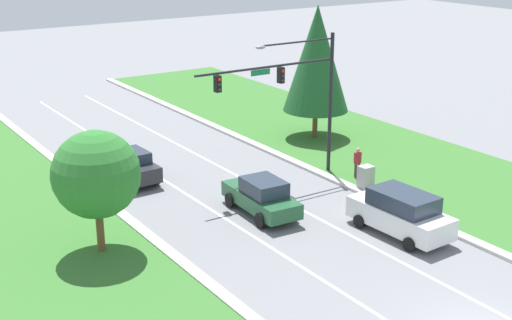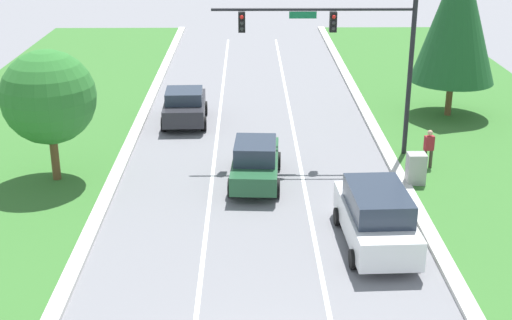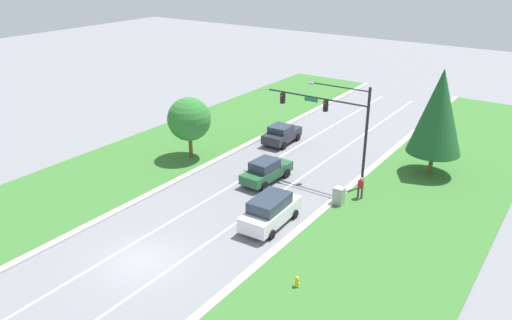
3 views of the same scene
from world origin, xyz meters
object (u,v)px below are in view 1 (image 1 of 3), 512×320
Objects in this scene: conifer_near_right_tree at (317,59)px; forest_sedan at (262,196)px; utility_cabinet at (366,178)px; pedestrian at (357,161)px; charcoal_sedan at (128,166)px; white_suv at (401,213)px; oak_near_left_tree at (96,175)px; traffic_signal_mast at (294,85)px.

forest_sedan is at bearing -139.13° from conifer_near_right_tree.
conifer_near_right_tree reaches higher than forest_sedan.
pedestrian is (0.86, 1.63, 0.29)m from utility_cabinet.
pedestrian is (10.39, -6.26, 0.07)m from charcoal_sedan.
forest_sedan is 0.96× the size of white_suv.
white_suv is at bearing -116.02° from utility_cabinet.
forest_sedan is 8.21m from oak_near_left_tree.
oak_near_left_tree reaches higher than charcoal_sedan.
utility_cabinet is (2.16, -3.30, -4.46)m from traffic_signal_mast.
conifer_near_right_tree reaches higher than oak_near_left_tree.
oak_near_left_tree is (-11.83, -2.69, -1.70)m from traffic_signal_mast.
pedestrian is at bearing -29.03° from traffic_signal_mast.
conifer_near_right_tree is at bearing 24.90° from oak_near_left_tree.
white_suv is 5.47m from utility_cabinet.
traffic_signal_mast is at bearing -38.42° from pedestrian.
charcoal_sedan is at bearing 116.96° from forest_sedan.
forest_sedan reaches higher than charcoal_sedan.
charcoal_sedan is 8.28m from forest_sedan.
traffic_signal_mast is 1.96× the size of charcoal_sedan.
utility_cabinet is at bearing 61.60° from white_suv.
conifer_near_right_tree is at bearing 63.96° from white_suv.
utility_cabinet is (6.18, -0.31, -0.23)m from forest_sedan.
oak_near_left_tree reaches higher than forest_sedan.
forest_sedan is at bearing 123.56° from white_suv.
traffic_signal_mast is 1.76× the size of forest_sedan.
forest_sedan is at bearing 1.17° from pedestrian.
pedestrian is 0.20× the size of conifer_near_right_tree.
white_suv is 13.06m from oak_near_left_tree.
charcoal_sedan reaches higher than pedestrian.
conifer_near_right_tree is at bearing 1.98° from charcoal_sedan.
charcoal_sedan is 14.65m from white_suv.
oak_near_left_tree is at bearing -155.10° from conifer_near_right_tree.
charcoal_sedan is at bearing -176.13° from conifer_near_right_tree.
forest_sedan is 3.64× the size of utility_cabinet.
charcoal_sedan reaches higher than utility_cabinet.
oak_near_left_tree reaches higher than white_suv.
pedestrian is at bearing -110.95° from conifer_near_right_tree.
white_suv is (3.78, -5.22, 0.12)m from forest_sedan.
traffic_signal_mast reaches higher than white_suv.
white_suv is 2.89× the size of pedestrian.
oak_near_left_tree is at bearing 177.49° from utility_cabinet.
white_suv reaches higher than charcoal_sedan.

